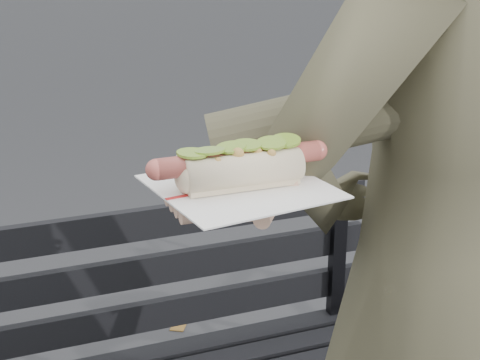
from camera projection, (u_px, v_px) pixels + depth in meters
The scene contains 2 objects.
person at pixel (441, 300), 1.19m from camera, with size 0.70×0.46×1.93m, color #4F4A34.
held_hotdog at pixel (354, 123), 0.98m from camera, with size 0.62×0.31×0.20m.
Camera 1 is at (-0.31, -0.72, 1.55)m, focal length 55.00 mm.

